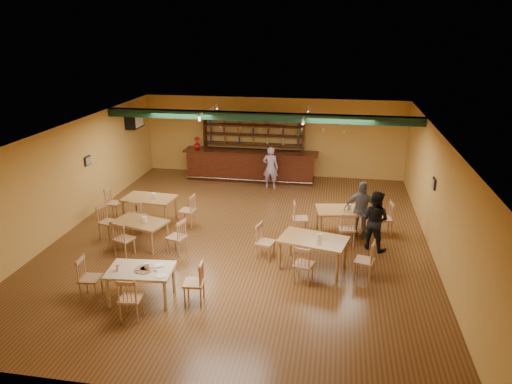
% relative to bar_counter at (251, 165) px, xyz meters
% --- Properties ---
extents(floor, '(12.00, 12.00, 0.00)m').
position_rel_bar_counter_xyz_m(floor, '(0.72, -5.15, -0.56)').
color(floor, '#543318').
rests_on(floor, ground).
extents(ceiling_beam, '(10.00, 0.30, 0.25)m').
position_rel_bar_counter_xyz_m(ceiling_beam, '(0.72, -2.35, 2.31)').
color(ceiling_beam, black).
rests_on(ceiling_beam, ceiling).
extents(track_rail_left, '(0.05, 2.50, 0.05)m').
position_rel_bar_counter_xyz_m(track_rail_left, '(-1.08, -1.75, 2.38)').
color(track_rail_left, white).
rests_on(track_rail_left, ceiling).
extents(track_rail_right, '(0.05, 2.50, 0.05)m').
position_rel_bar_counter_xyz_m(track_rail_right, '(2.12, -1.75, 2.38)').
color(track_rail_right, white).
rests_on(track_rail_right, ceiling).
extents(ac_unit, '(0.34, 0.70, 0.48)m').
position_rel_bar_counter_xyz_m(ac_unit, '(-4.08, -0.95, 1.79)').
color(ac_unit, white).
rests_on(ac_unit, wall_left).
extents(picture_left, '(0.04, 0.34, 0.28)m').
position_rel_bar_counter_xyz_m(picture_left, '(-4.25, -4.15, 1.14)').
color(picture_left, black).
rests_on(picture_left, wall_left).
extents(picture_right, '(0.04, 0.34, 0.28)m').
position_rel_bar_counter_xyz_m(picture_right, '(5.69, -4.65, 1.14)').
color(picture_right, black).
rests_on(picture_right, wall_right).
extents(bar_counter, '(5.04, 0.85, 1.13)m').
position_rel_bar_counter_xyz_m(bar_counter, '(0.00, 0.00, 0.00)').
color(bar_counter, '#34130A').
rests_on(bar_counter, ground).
extents(back_bar_hutch, '(3.90, 0.40, 2.28)m').
position_rel_bar_counter_xyz_m(back_bar_hutch, '(0.00, 0.63, 0.57)').
color(back_bar_hutch, '#34130A').
rests_on(back_bar_hutch, ground).
extents(poinsettia, '(0.32, 0.32, 0.44)m').
position_rel_bar_counter_xyz_m(poinsettia, '(-2.07, 0.00, 0.79)').
color(poinsettia, '#B31012').
rests_on(poinsettia, bar_counter).
extents(dining_table_a, '(1.58, 1.03, 0.75)m').
position_rel_bar_counter_xyz_m(dining_table_a, '(-2.24, -4.46, -0.19)').
color(dining_table_a, brown).
rests_on(dining_table_a, ground).
extents(dining_table_b, '(1.59, 1.11, 0.73)m').
position_rel_bar_counter_xyz_m(dining_table_b, '(3.43, -4.40, -0.20)').
color(dining_table_b, brown).
rests_on(dining_table_b, ground).
extents(dining_table_c, '(1.56, 1.18, 0.69)m').
position_rel_bar_counter_xyz_m(dining_table_c, '(-1.86, -6.06, -0.22)').
color(dining_table_c, brown).
rests_on(dining_table_c, ground).
extents(dining_table_d, '(1.74, 1.28, 0.78)m').
position_rel_bar_counter_xyz_m(dining_table_d, '(2.73, -6.57, -0.17)').
color(dining_table_d, brown).
rests_on(dining_table_d, ground).
extents(near_table, '(1.43, 0.99, 0.73)m').
position_rel_bar_counter_xyz_m(near_table, '(-0.78, -8.59, -0.20)').
color(near_table, tan).
rests_on(near_table, ground).
extents(pizza_tray, '(0.46, 0.46, 0.01)m').
position_rel_bar_counter_xyz_m(pizza_tray, '(-0.69, -8.59, 0.17)').
color(pizza_tray, silver).
rests_on(pizza_tray, near_table).
extents(parmesan_shaker, '(0.08, 0.08, 0.11)m').
position_rel_bar_counter_xyz_m(parmesan_shaker, '(-1.22, -8.73, 0.22)').
color(parmesan_shaker, '#EAE5C6').
rests_on(parmesan_shaker, near_table).
extents(napkin_stack, '(0.25, 0.23, 0.03)m').
position_rel_bar_counter_xyz_m(napkin_stack, '(-0.44, -8.39, 0.18)').
color(napkin_stack, white).
rests_on(napkin_stack, near_table).
extents(pizza_server, '(0.31, 0.27, 0.00)m').
position_rel_bar_counter_xyz_m(pizza_server, '(-0.54, -8.54, 0.18)').
color(pizza_server, silver).
rests_on(pizza_server, pizza_tray).
extents(side_plate, '(0.24, 0.24, 0.01)m').
position_rel_bar_counter_xyz_m(side_plate, '(-0.25, -8.78, 0.17)').
color(side_plate, white).
rests_on(side_plate, near_table).
extents(patron_bar, '(0.58, 0.40, 1.53)m').
position_rel_bar_counter_xyz_m(patron_bar, '(0.88, -0.83, 0.20)').
color(patron_bar, '#7B479A').
rests_on(patron_bar, ground).
extents(patron_right_a, '(0.97, 0.91, 1.60)m').
position_rel_bar_counter_xyz_m(patron_right_a, '(4.23, -5.20, 0.23)').
color(patron_right_a, black).
rests_on(patron_right_a, ground).
extents(patron_right_b, '(1.00, 0.52, 1.62)m').
position_rel_bar_counter_xyz_m(patron_right_b, '(3.93, -4.57, 0.25)').
color(patron_right_b, slate).
rests_on(patron_right_b, ground).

